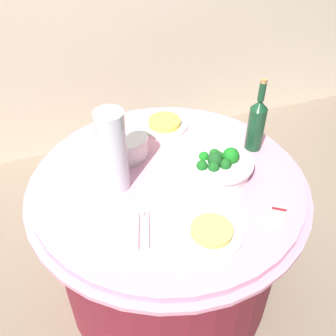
% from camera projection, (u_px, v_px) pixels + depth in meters
% --- Properties ---
extents(ground_plane, '(6.00, 6.00, 0.00)m').
position_uv_depth(ground_plane, '(168.00, 282.00, 2.05)').
color(ground_plane, gray).
extents(buffet_table, '(1.16, 1.16, 0.74)m').
position_uv_depth(buffet_table, '(168.00, 236.00, 1.81)').
color(buffet_table, maroon).
rests_on(buffet_table, ground_plane).
extents(broccoli_bowl, '(0.28, 0.28, 0.12)m').
position_uv_depth(broccoli_bowl, '(219.00, 165.00, 1.57)').
color(broccoli_bowl, white).
rests_on(broccoli_bowl, buffet_table).
extents(plate_stack, '(0.21, 0.21, 0.10)m').
position_uv_depth(plate_stack, '(124.00, 144.00, 1.67)').
color(plate_stack, white).
rests_on(plate_stack, buffet_table).
extents(wine_bottle, '(0.07, 0.07, 0.34)m').
position_uv_depth(wine_bottle, '(257.00, 123.00, 1.65)').
color(wine_bottle, '#154225').
rests_on(wine_bottle, buffet_table).
extents(decorative_fruit_vase, '(0.11, 0.11, 0.34)m').
position_uv_depth(decorative_fruit_vase, '(113.00, 156.00, 1.44)').
color(decorative_fruit_vase, silver).
rests_on(decorative_fruit_vase, buffet_table).
extents(serving_tongs, '(0.09, 0.17, 0.01)m').
position_uv_depth(serving_tongs, '(143.00, 229.00, 1.36)').
color(serving_tongs, silver).
rests_on(serving_tongs, buffet_table).
extents(food_plate_noodles, '(0.22, 0.22, 0.03)m').
position_uv_depth(food_plate_noodles, '(212.00, 232.00, 1.34)').
color(food_plate_noodles, white).
rests_on(food_plate_noodles, buffet_table).
extents(food_plate_fried_egg, '(0.22, 0.22, 0.04)m').
position_uv_depth(food_plate_fried_egg, '(164.00, 124.00, 1.85)').
color(food_plate_fried_egg, white).
rests_on(food_plate_fried_egg, buffet_table).
extents(label_placard_front, '(0.05, 0.04, 0.05)m').
position_uv_depth(label_placard_front, '(279.00, 211.00, 1.39)').
color(label_placard_front, white).
rests_on(label_placard_front, buffet_table).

